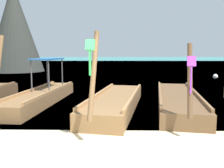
# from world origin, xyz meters

# --- Properties ---
(ground) EXTENTS (120.00, 120.00, 0.00)m
(ground) POSITION_xyz_m (0.00, 0.00, 0.00)
(ground) COLOR beige
(sea_water) EXTENTS (120.00, 120.00, 0.00)m
(sea_water) POSITION_xyz_m (0.00, 61.75, 0.00)
(sea_water) COLOR teal
(sea_water) RESTS_ON ground
(longtail_boat_blue_ribbon) EXTENTS (1.46, 6.39, 2.51)m
(longtail_boat_blue_ribbon) POSITION_xyz_m (-2.84, 5.14, 0.32)
(longtail_boat_blue_ribbon) COLOR brown
(longtail_boat_blue_ribbon) RESTS_ON ground
(longtail_boat_green_ribbon) EXTENTS (2.31, 6.36, 2.56)m
(longtail_boat_green_ribbon) POSITION_xyz_m (0.13, 4.19, 0.27)
(longtail_boat_green_ribbon) COLOR brown
(longtail_boat_green_ribbon) RESTS_ON ground
(longtail_boat_violet_ribbon) EXTENTS (2.39, 6.86, 2.27)m
(longtail_boat_violet_ribbon) POSITION_xyz_m (2.47, 4.73, 0.25)
(longtail_boat_violet_ribbon) COLOR brown
(longtail_boat_violet_ribbon) RESTS_ON ground
(karst_rock) EXTENTS (6.13, 6.02, 9.50)m
(karst_rock) POSITION_xyz_m (-11.11, 22.32, 4.59)
(karst_rock) COLOR #2D302B
(karst_rock) RESTS_ON ground
(mooring_buoy_near) EXTENTS (0.38, 0.38, 0.38)m
(mooring_buoy_near) POSITION_xyz_m (7.85, 14.69, 0.19)
(mooring_buoy_near) COLOR white
(mooring_buoy_near) RESTS_ON sea_water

